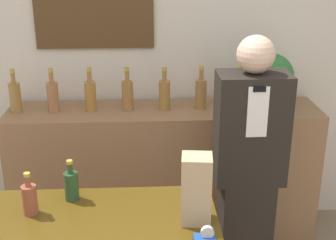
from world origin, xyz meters
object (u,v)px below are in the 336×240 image
(shopkeeper, at_px, (248,171))
(potted_plant, at_px, (271,78))
(paper_bag, at_px, (196,189))
(tape_dispenser, at_px, (205,237))

(shopkeeper, height_order, potted_plant, shopkeeper)
(paper_bag, bearing_deg, shopkeeper, 59.89)
(potted_plant, xyz_separation_m, tape_dispenser, (-0.62, -1.39, -0.30))
(shopkeeper, distance_m, tape_dispenser, 0.93)
(paper_bag, relative_size, tape_dispenser, 3.60)
(shopkeeper, distance_m, potted_plant, 0.74)
(paper_bag, bearing_deg, potted_plant, 62.41)
(shopkeeper, bearing_deg, tape_dispenser, -113.85)
(tape_dispenser, bearing_deg, potted_plant, 65.97)
(shopkeeper, relative_size, potted_plant, 4.18)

